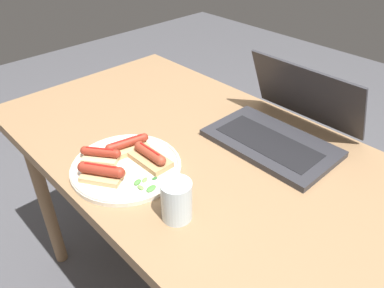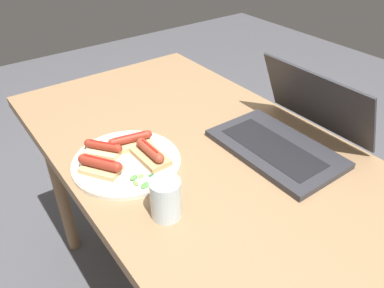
{
  "view_description": "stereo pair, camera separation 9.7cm",
  "coord_description": "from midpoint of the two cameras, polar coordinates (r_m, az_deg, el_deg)",
  "views": [
    {
      "loc": [
        0.63,
        -0.61,
        1.37
      ],
      "look_at": [
        0.04,
        -0.06,
        0.82
      ],
      "focal_mm": 35.0,
      "sensor_mm": 36.0,
      "label": 1
    },
    {
      "loc": [
        0.69,
        -0.54,
        1.37
      ],
      "look_at": [
        0.04,
        -0.06,
        0.82
      ],
      "focal_mm": 35.0,
      "sensor_mm": 36.0,
      "label": 2
    }
  ],
  "objects": [
    {
      "name": "salad_pile",
      "position": [
        0.93,
        -4.93,
        -5.71
      ],
      "size": [
        0.06,
        0.06,
        0.01
      ],
      "color": "#4C8E3D",
      "rests_on": "plate"
    },
    {
      "name": "plate",
      "position": [
        1.0,
        -7.23,
        -2.75
      ],
      "size": [
        0.29,
        0.29,
        0.02
      ],
      "color": "silver",
      "rests_on": "desk"
    },
    {
      "name": "sausage_toast_right",
      "position": [
        0.99,
        -3.6,
        -1.57
      ],
      "size": [
        0.12,
        0.06,
        0.04
      ],
      "rotation": [
        0.0,
        0.0,
        3.15
      ],
      "color": "tan",
      "rests_on": "plate"
    },
    {
      "name": "sausage_toast_left",
      "position": [
        0.96,
        -11.01,
        -3.34
      ],
      "size": [
        0.12,
        0.1,
        0.04
      ],
      "rotation": [
        0.0,
        0.0,
        3.73
      ],
      "color": "tan",
      "rests_on": "plate"
    },
    {
      "name": "laptop",
      "position": [
        1.1,
        16.82,
        1.32
      ],
      "size": [
        0.36,
        0.31,
        0.21
      ],
      "color": "#2D2D33",
      "rests_on": "desk"
    },
    {
      "name": "sausage_toast_middle",
      "position": [
        1.03,
        -10.72,
        -0.77
      ],
      "size": [
        0.11,
        0.1,
        0.04
      ],
      "rotation": [
        0.0,
        0.0,
        0.65
      ],
      "color": "#D6B784",
      "rests_on": "plate"
    },
    {
      "name": "sausage_toast_extra",
      "position": [
        1.05,
        -6.71,
        0.32
      ],
      "size": [
        0.08,
        0.12,
        0.04
      ],
      "rotation": [
        0.0,
        0.0,
        1.36
      ],
      "color": "tan",
      "rests_on": "plate"
    },
    {
      "name": "drinking_glass",
      "position": [
        0.83,
        -0.65,
        -8.48
      ],
      "size": [
        0.07,
        0.07,
        0.1
      ],
      "color": "silver",
      "rests_on": "desk"
    },
    {
      "name": "desk",
      "position": [
        1.12,
        3.67,
        -4.11
      ],
      "size": [
        1.3,
        0.73,
        0.76
      ],
      "color": "#93704C",
      "rests_on": "ground_plane"
    }
  ]
}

